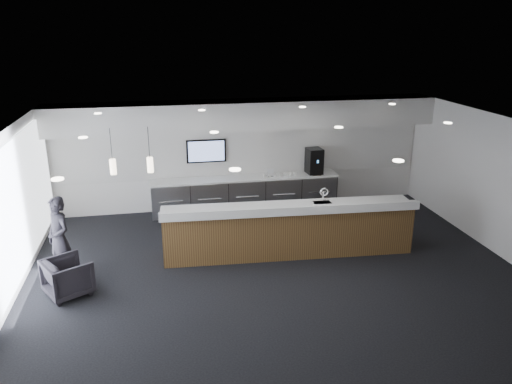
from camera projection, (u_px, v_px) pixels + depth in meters
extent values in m
plane|color=black|center=(276.00, 271.00, 10.29)|extent=(10.00, 10.00, 0.00)
cube|color=black|center=(278.00, 128.00, 9.33)|extent=(10.00, 8.00, 0.02)
cube|color=silver|center=(243.00, 154.00, 13.53)|extent=(10.00, 0.02, 3.00)
cube|color=silver|center=(5.00, 222.00, 8.90)|extent=(0.02, 8.00, 3.00)
cube|color=silver|center=(503.00, 188.00, 10.72)|extent=(0.02, 8.00, 3.00)
cube|color=silver|center=(245.00, 114.00, 12.74)|extent=(10.00, 0.90, 0.70)
cube|color=silver|center=(243.00, 150.00, 13.47)|extent=(9.80, 0.06, 1.40)
cube|color=#A5B4C6|center=(7.00, 221.00, 8.91)|extent=(0.04, 7.36, 2.55)
cube|color=gray|center=(245.00, 195.00, 13.53)|extent=(5.00, 0.60, 0.90)
cube|color=white|center=(245.00, 178.00, 13.38)|extent=(5.06, 0.66, 0.05)
cylinder|color=white|center=(171.00, 202.00, 12.86)|extent=(0.60, 0.02, 0.02)
cylinder|color=white|center=(210.00, 199.00, 13.04)|extent=(0.60, 0.02, 0.02)
cylinder|color=white|center=(247.00, 197.00, 13.22)|extent=(0.60, 0.02, 0.02)
cylinder|color=white|center=(284.00, 194.00, 13.40)|extent=(0.60, 0.02, 0.02)
cylinder|color=white|center=(320.00, 192.00, 13.58)|extent=(0.60, 0.02, 0.02)
cube|color=black|center=(206.00, 151.00, 13.22)|extent=(1.05, 0.07, 0.62)
cube|color=#2D46B6|center=(206.00, 151.00, 13.18)|extent=(0.95, 0.01, 0.54)
cylinder|color=#FFE9C6|center=(150.00, 162.00, 9.88)|extent=(0.12, 0.12, 0.30)
cylinder|color=#FFE9C6|center=(114.00, 164.00, 9.75)|extent=(0.12, 0.12, 0.30)
cube|color=#4A2F18|center=(288.00, 231.00, 10.95)|extent=(5.46, 1.07, 1.05)
cube|color=white|center=(289.00, 208.00, 10.77)|extent=(5.54, 1.15, 0.06)
cube|color=white|center=(293.00, 211.00, 10.35)|extent=(5.50, 0.43, 0.18)
cylinder|color=white|center=(323.00, 197.00, 10.91)|extent=(0.04, 0.04, 0.28)
torus|color=white|center=(324.00, 192.00, 10.81)|extent=(0.19, 0.04, 0.19)
cube|color=black|center=(314.00, 161.00, 13.61)|extent=(0.43, 0.47, 0.69)
cube|color=white|center=(316.00, 175.00, 13.49)|extent=(0.25, 0.12, 0.02)
cube|color=silver|center=(270.00, 173.00, 13.40)|extent=(0.14, 0.07, 0.20)
cube|color=silver|center=(271.00, 173.00, 13.38)|extent=(0.16, 0.03, 0.22)
imported|color=black|center=(68.00, 277.00, 9.33)|extent=(1.06, 1.06, 0.72)
imported|color=black|center=(59.00, 238.00, 9.81)|extent=(0.70, 0.74, 1.70)
imported|color=white|center=(295.00, 174.00, 13.49)|extent=(0.09, 0.09, 0.08)
imported|color=white|center=(290.00, 174.00, 13.46)|extent=(0.12, 0.12, 0.08)
imported|color=white|center=(285.00, 175.00, 13.44)|extent=(0.11, 0.11, 0.08)
imported|color=white|center=(280.00, 175.00, 13.41)|extent=(0.11, 0.11, 0.08)
imported|color=white|center=(275.00, 175.00, 13.39)|extent=(0.12, 0.12, 0.08)
imported|color=white|center=(270.00, 175.00, 13.36)|extent=(0.10, 0.10, 0.08)
imported|color=white|center=(265.00, 176.00, 13.34)|extent=(0.13, 0.13, 0.08)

